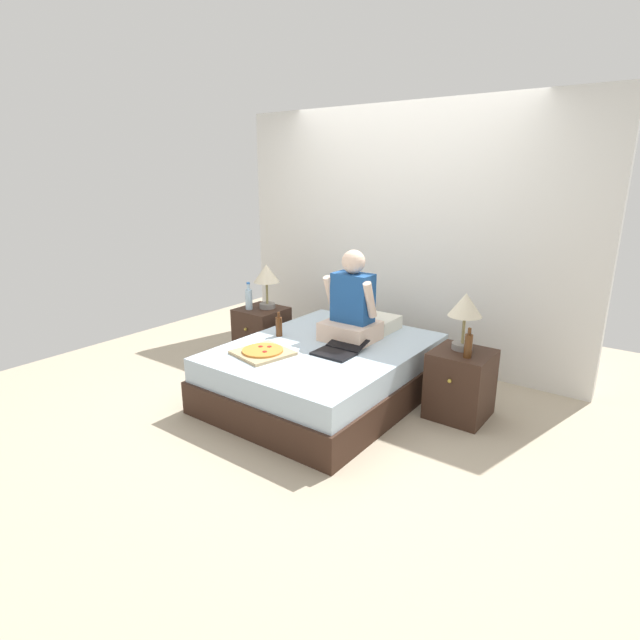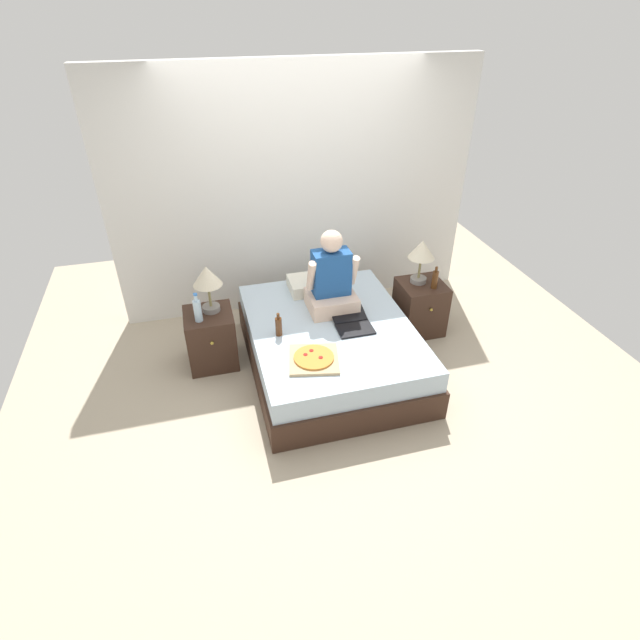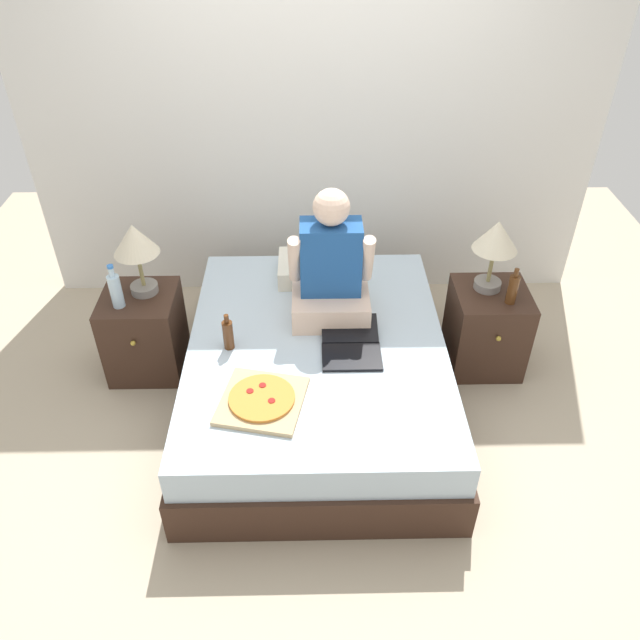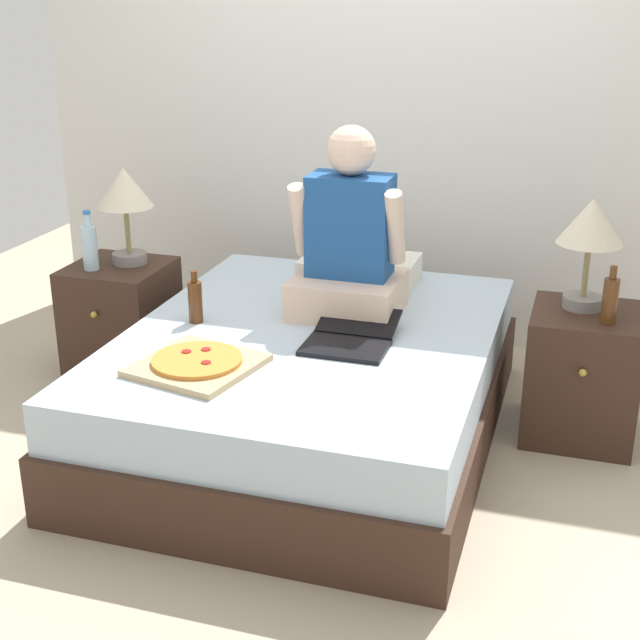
{
  "view_description": "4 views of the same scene",
  "coord_description": "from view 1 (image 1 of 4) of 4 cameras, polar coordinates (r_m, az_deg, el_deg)",
  "views": [
    {
      "loc": [
        2.32,
        -3.2,
        1.87
      ],
      "look_at": [
        -0.02,
        -0.05,
        0.7
      ],
      "focal_mm": 28.0,
      "sensor_mm": 36.0,
      "label": 1
    },
    {
      "loc": [
        -1.07,
        -3.57,
        2.98
      ],
      "look_at": [
        -0.14,
        -0.15,
        0.63
      ],
      "focal_mm": 28.0,
      "sensor_mm": 36.0,
      "label": 2
    },
    {
      "loc": [
        -0.04,
        -2.67,
        2.67
      ],
      "look_at": [
        0.01,
        -0.12,
        0.71
      ],
      "focal_mm": 35.0,
      "sensor_mm": 36.0,
      "label": 3
    },
    {
      "loc": [
        1.02,
        -3.15,
        1.78
      ],
      "look_at": [
        0.12,
        -0.25,
        0.62
      ],
      "focal_mm": 50.0,
      "sensor_mm": 36.0,
      "label": 4
    }
  ],
  "objects": [
    {
      "name": "laptop",
      "position": [
        4.03,
        2.1,
        -3.47
      ],
      "size": [
        0.32,
        0.41,
        0.07
      ],
      "color": "black",
      "rests_on": "bed"
    },
    {
      "name": "beer_bottle",
      "position": [
        3.86,
        16.58,
        -2.79
      ],
      "size": [
        0.06,
        0.06,
        0.23
      ],
      "color": "#512D14",
      "rests_on": "nightstand_right"
    },
    {
      "name": "person_seated",
      "position": [
        4.28,
        3.64,
        1.45
      ],
      "size": [
        0.47,
        0.4,
        0.78
      ],
      "color": "beige",
      "rests_on": "bed"
    },
    {
      "name": "pizza_box",
      "position": [
        4.02,
        -6.56,
        -3.66
      ],
      "size": [
        0.48,
        0.48,
        0.05
      ],
      "color": "tan",
      "rests_on": "bed"
    },
    {
      "name": "nightstand_right",
      "position": [
        4.1,
        15.74,
        -7.06
      ],
      "size": [
        0.44,
        0.47,
        0.54
      ],
      "color": "#382319",
      "rests_on": "ground"
    },
    {
      "name": "ground_plane",
      "position": [
        4.38,
        0.59,
        -8.71
      ],
      "size": [
        5.76,
        5.76,
        0.0
      ],
      "primitive_type": "plane",
      "color": "tan"
    },
    {
      "name": "nightstand_left",
      "position": [
        5.16,
        -6.64,
        -1.59
      ],
      "size": [
        0.44,
        0.47,
        0.54
      ],
      "color": "#382319",
      "rests_on": "ground"
    },
    {
      "name": "pillow",
      "position": [
        4.69,
        5.63,
        -0.14
      ],
      "size": [
        0.52,
        0.34,
        0.12
      ],
      "primitive_type": "cube",
      "color": "silver",
      "rests_on": "bed"
    },
    {
      "name": "wall_back",
      "position": [
        5.1,
        9.36,
        9.39
      ],
      "size": [
        3.76,
        0.12,
        2.5
      ],
      "primitive_type": "cube",
      "color": "silver",
      "rests_on": "ground"
    },
    {
      "name": "bed",
      "position": [
        4.29,
        0.6,
        -5.92
      ],
      "size": [
        1.47,
        1.88,
        0.47
      ],
      "color": "#382319",
      "rests_on": "ground"
    },
    {
      "name": "beer_bottle_on_bed",
      "position": [
        4.43,
        -4.71,
        -0.7
      ],
      "size": [
        0.06,
        0.06,
        0.22
      ],
      "color": "#4C2811",
      "rests_on": "bed"
    },
    {
      "name": "lamp_on_right_nightstand",
      "position": [
        3.96,
        16.27,
        1.23
      ],
      "size": [
        0.26,
        0.26,
        0.45
      ],
      "color": "gray",
      "rests_on": "nightstand_right"
    },
    {
      "name": "lamp_on_left_nightstand",
      "position": [
        5.02,
        -6.14,
        4.96
      ],
      "size": [
        0.26,
        0.26,
        0.45
      ],
      "color": "gray",
      "rests_on": "nightstand_left"
    },
    {
      "name": "water_bottle",
      "position": [
        5.05,
        -8.14,
        2.45
      ],
      "size": [
        0.07,
        0.07,
        0.28
      ],
      "color": "silver",
      "rests_on": "nightstand_left"
    }
  ]
}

